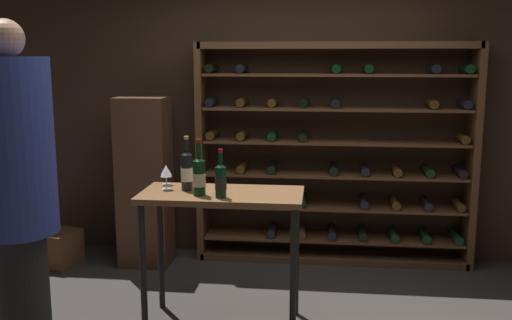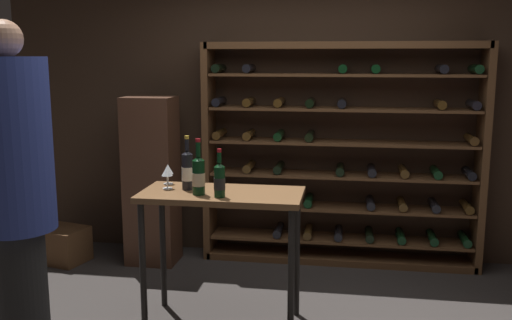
# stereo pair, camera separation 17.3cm
# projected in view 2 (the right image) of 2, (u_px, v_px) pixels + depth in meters

# --- Properties ---
(back_wall) EXTENTS (5.72, 0.10, 2.86)m
(back_wall) POSITION_uv_depth(u_px,v_px,m) (306.00, 104.00, 5.28)
(back_wall) COLOR #3D2B1E
(back_wall) RESTS_ON ground
(wine_rack) EXTENTS (2.47, 0.32, 1.98)m
(wine_rack) POSITION_uv_depth(u_px,v_px,m) (341.00, 157.00, 5.10)
(wine_rack) COLOR brown
(wine_rack) RESTS_ON ground
(tasting_table) EXTENTS (1.10, 0.53, 0.95)m
(tasting_table) POSITION_uv_depth(u_px,v_px,m) (222.00, 211.00, 3.91)
(tasting_table) COLOR brown
(tasting_table) RESTS_ON ground
(person_guest_blue_shirt) EXTENTS (0.44, 0.44, 2.05)m
(person_guest_blue_shirt) POSITION_uv_depth(u_px,v_px,m) (15.00, 186.00, 3.20)
(person_guest_blue_shirt) COLOR black
(person_guest_blue_shirt) RESTS_ON ground
(wine_crate) EXTENTS (0.55, 0.45, 0.32)m
(wine_crate) POSITION_uv_depth(u_px,v_px,m) (60.00, 244.00, 5.25)
(wine_crate) COLOR brown
(wine_crate) RESTS_ON ground
(display_cabinet) EXTENTS (0.44, 0.36, 1.51)m
(display_cabinet) POSITION_uv_depth(u_px,v_px,m) (152.00, 181.00, 5.14)
(display_cabinet) COLOR #4C2D1E
(display_cabinet) RESTS_ON ground
(wine_bottle_green_slim) EXTENTS (0.08, 0.08, 0.38)m
(wine_bottle_green_slim) POSITION_uv_depth(u_px,v_px,m) (187.00, 170.00, 3.93)
(wine_bottle_green_slim) COLOR black
(wine_bottle_green_slim) RESTS_ON tasting_table
(wine_bottle_gold_foil) EXTENTS (0.09, 0.09, 0.38)m
(wine_bottle_gold_foil) POSITION_uv_depth(u_px,v_px,m) (199.00, 175.00, 3.79)
(wine_bottle_gold_foil) COLOR black
(wine_bottle_gold_foil) RESTS_ON tasting_table
(wine_bottle_amber_reserve) EXTENTS (0.08, 0.08, 0.32)m
(wine_bottle_amber_reserve) POSITION_uv_depth(u_px,v_px,m) (220.00, 180.00, 3.72)
(wine_bottle_amber_reserve) COLOR black
(wine_bottle_amber_reserve) RESTS_ON tasting_table
(wine_glass_stemmed_right) EXTENTS (0.08, 0.08, 0.15)m
(wine_glass_stemmed_right) POSITION_uv_depth(u_px,v_px,m) (168.00, 170.00, 4.10)
(wine_glass_stemmed_right) COLOR silver
(wine_glass_stemmed_right) RESTS_ON tasting_table
(wine_glass_stemmed_center) EXTENTS (0.08, 0.08, 0.16)m
(wine_glass_stemmed_center) POSITION_uv_depth(u_px,v_px,m) (167.00, 172.00, 3.96)
(wine_glass_stemmed_center) COLOR silver
(wine_glass_stemmed_center) RESTS_ON tasting_table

